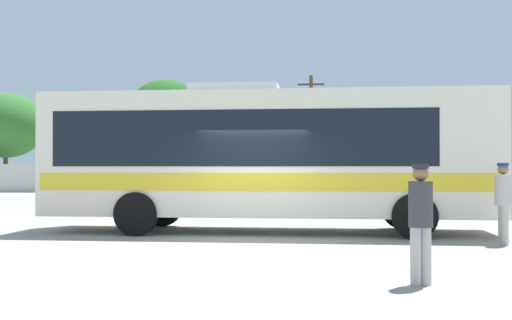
# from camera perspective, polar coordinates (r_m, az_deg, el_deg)

# --- Properties ---
(ground_plane) EXTENTS (300.00, 300.00, 0.00)m
(ground_plane) POSITION_cam_1_polar(r_m,az_deg,el_deg) (24.00, 0.13, -4.57)
(ground_plane) COLOR gray
(perimeter_wall) EXTENTS (80.00, 0.30, 1.86)m
(perimeter_wall) POSITION_cam_1_polar(r_m,az_deg,el_deg) (41.30, 0.50, -1.66)
(perimeter_wall) COLOR beige
(perimeter_wall) RESTS_ON ground_plane
(coach_bus_cream_yellow) EXTENTS (11.32, 3.56, 3.70)m
(coach_bus_cream_yellow) POSITION_cam_1_polar(r_m,az_deg,el_deg) (15.92, 0.67, 0.58)
(coach_bus_cream_yellow) COLOR silver
(coach_bus_cream_yellow) RESTS_ON ground_plane
(attendant_by_bus_door) EXTENTS (0.35, 0.35, 1.72)m
(attendant_by_bus_door) POSITION_cam_1_polar(r_m,az_deg,el_deg) (14.24, 21.43, -3.22)
(attendant_by_bus_door) COLOR #B7B2A8
(attendant_by_bus_door) RESTS_ON ground_plane
(passenger_waiting_on_apron) EXTENTS (0.39, 0.39, 1.67)m
(passenger_waiting_on_apron) POSITION_cam_1_polar(r_m,az_deg,el_deg) (9.01, 14.65, -4.92)
(passenger_waiting_on_apron) COLOR #B7B2A8
(passenger_waiting_on_apron) RESTS_ON ground_plane
(parked_car_leftmost_maroon) EXTENTS (4.49, 2.00, 1.51)m
(parked_car_leftmost_maroon) POSITION_cam_1_polar(r_m,az_deg,el_deg) (39.28, -11.72, -1.88)
(parked_car_leftmost_maroon) COLOR maroon
(parked_car_leftmost_maroon) RESTS_ON ground_plane
(parked_car_second_dark_blue) EXTENTS (4.40, 2.10, 1.43)m
(parked_car_second_dark_blue) POSITION_cam_1_polar(r_m,az_deg,el_deg) (38.01, -3.97, -1.99)
(parked_car_second_dark_blue) COLOR navy
(parked_car_second_dark_blue) RESTS_ON ground_plane
(parked_car_third_black) EXTENTS (4.23, 2.14, 1.52)m
(parked_car_third_black) POSITION_cam_1_polar(r_m,az_deg,el_deg) (37.67, 6.03, -1.94)
(parked_car_third_black) COLOR black
(parked_car_third_black) RESTS_ON ground_plane
(utility_pole_near) EXTENTS (1.80, 0.26, 7.89)m
(utility_pole_near) POSITION_cam_1_polar(r_m,az_deg,el_deg) (43.05, 5.00, 2.64)
(utility_pole_near) COLOR #4C3823
(utility_pole_near) RESTS_ON ground_plane
(roadside_tree_left) EXTENTS (5.44, 5.44, 6.95)m
(roadside_tree_left) POSITION_cam_1_polar(r_m,az_deg,el_deg) (48.23, -21.67, 2.93)
(roadside_tree_left) COLOR brown
(roadside_tree_left) RESTS_ON ground_plane
(roadside_tree_midleft) EXTENTS (5.55, 5.55, 8.08)m
(roadside_tree_midleft) POSITION_cam_1_polar(r_m,az_deg,el_deg) (46.89, -8.15, 4.31)
(roadside_tree_midleft) COLOR brown
(roadside_tree_midleft) RESTS_ON ground_plane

